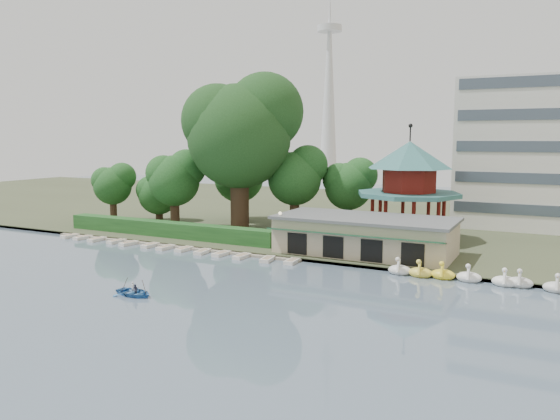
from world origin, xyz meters
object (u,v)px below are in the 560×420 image
Objects in this scene: dock at (170,245)px; boathouse at (365,235)px; pavilion at (409,180)px; big_tree at (241,128)px; rowboat_with_passengers at (134,290)px.

boathouse is at bearing 12.24° from dock.
dock is at bearing -148.34° from pavilion.
big_tree reaches higher than boathouse.
dock is at bearing 120.45° from rowboat_with_passengers.
rowboat_with_passengers is at bearing -118.42° from boathouse.
dock is 22.62m from boathouse.
boathouse is 1.38× the size of pavilion.
dock is 19.95m from rowboat_with_passengers.
boathouse is 25.06m from rowboat_with_passengers.
big_tree is at bearing -169.70° from pavilion.
pavilion is at bearing 78.72° from boathouse.
pavilion is at bearing 66.54° from rowboat_with_passengers.
pavilion is 2.65× the size of rowboat_with_passengers.
boathouse is 0.91× the size of big_tree.
big_tree is at bearing 73.89° from dock.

